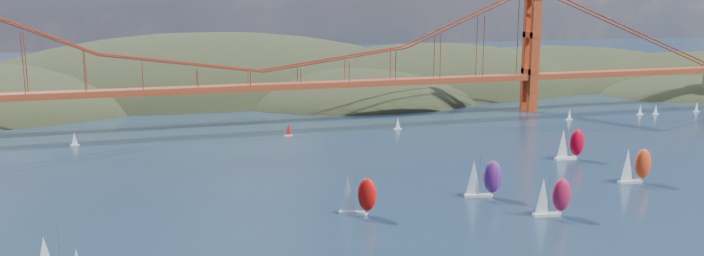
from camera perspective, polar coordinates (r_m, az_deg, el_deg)
name	(u,v)px	position (r m, az deg, el deg)	size (l,w,h in m)	color
headlands	(314,112)	(381.96, -3.22, 1.37)	(725.00, 225.00, 96.00)	black
bridge	(257,45)	(271.54, -7.93, 6.86)	(552.00, 12.00, 55.00)	#973B1F
racer_0	(357,195)	(163.03, 0.41, -5.58)	(9.15, 6.94, 10.34)	silver
racer_1	(552,196)	(168.77, 16.27, -5.45)	(9.16, 4.27, 10.34)	silver
racer_2	(635,165)	(205.47, 22.44, -2.85)	(9.54, 3.96, 10.91)	silver
racer_3	(570,144)	(227.52, 17.63, -1.24)	(9.63, 4.04, 10.98)	white
racer_rwb	(483,178)	(179.98, 10.80, -4.08)	(9.77, 5.48, 10.96)	silver
distant_boat_3	(74,139)	(255.64, -22.07, -0.86)	(3.00, 2.00, 4.70)	silver
distant_boat_4	(570,115)	(299.49, 17.63, 1.07)	(3.00, 2.00, 4.70)	silver
distant_boat_5	(640,109)	(323.50, 22.84, 1.43)	(3.00, 2.00, 4.70)	silver
distant_boat_6	(656,109)	(327.15, 23.93, 1.44)	(3.00, 2.00, 4.70)	silver
distant_boat_7	(697,107)	(342.15, 26.73, 1.59)	(3.00, 2.00, 4.70)	silver
distant_boat_8	(398,123)	(266.20, 3.83, 0.38)	(3.00, 2.00, 4.70)	silver
distant_boat_9	(288,130)	(254.39, -5.31, -0.14)	(3.00, 2.00, 4.70)	silver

